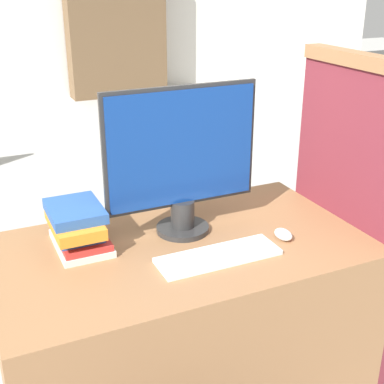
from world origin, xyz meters
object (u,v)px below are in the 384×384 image
monitor (182,159)px  keyboard (218,256)px  mouse (283,234)px  book_stack (77,227)px

monitor → keyboard: (0.03, -0.24, -0.27)m
keyboard → mouse: (0.28, 0.03, 0.01)m
monitor → book_stack: 0.43m
keyboard → book_stack: bearing=145.2°
monitor → mouse: bearing=-35.0°
monitor → keyboard: 0.36m
mouse → book_stack: 0.73m
keyboard → mouse: bearing=5.9°
mouse → keyboard: bearing=-174.1°
mouse → book_stack: size_ratio=0.31×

